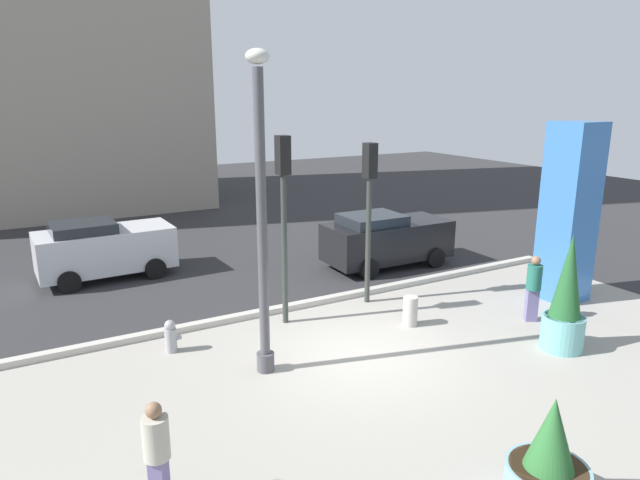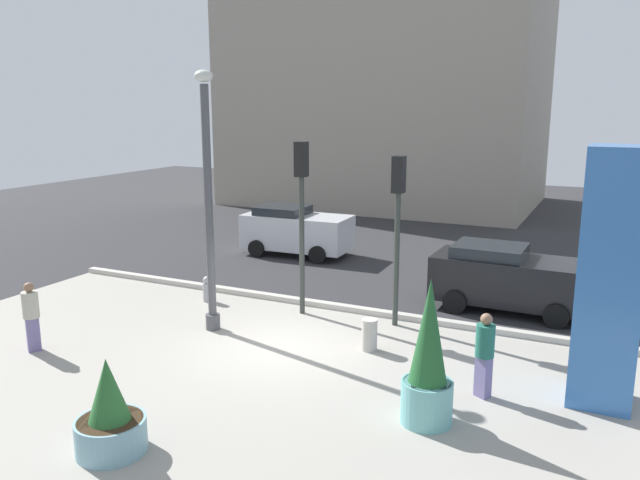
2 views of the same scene
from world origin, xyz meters
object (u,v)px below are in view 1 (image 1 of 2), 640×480
traffic_light_corner (369,197)px  potted_plant_by_pillar (548,465)px  concrete_bollard (410,311)px  pedestrian_crossing (157,451)px  potted_plant_near_left (566,301)px  art_pillar_blue (569,213)px  traffic_light_far_side (283,200)px  fire_hydrant (171,336)px  lamp_post (262,225)px  pedestrian_by_curb (534,285)px  car_curb_east (104,248)px  car_far_lane (386,239)px

traffic_light_corner → potted_plant_by_pillar: bearing=-105.8°
concrete_bollard → pedestrian_crossing: 7.70m
concrete_bollard → traffic_light_corner: traffic_light_corner is taller
potted_plant_by_pillar → concrete_bollard: (2.20, 5.85, -0.23)m
concrete_bollard → potted_plant_near_left: bearing=-51.7°
art_pillar_blue → concrete_bollard: (-4.86, 0.50, -2.05)m
potted_plant_near_left → traffic_light_far_side: bearing=137.2°
potted_plant_by_pillar → fire_hydrant: size_ratio=2.16×
potted_plant_near_left → pedestrian_crossing: 9.07m
lamp_post → traffic_light_corner: (4.02, 2.28, -0.16)m
potted_plant_near_left → pedestrian_by_curb: 1.62m
fire_hydrant → car_curb_east: 6.21m
lamp_post → potted_plant_by_pillar: bearing=-71.3°
lamp_post → potted_plant_near_left: size_ratio=2.37×
fire_hydrant → art_pillar_blue: bearing=-10.4°
art_pillar_blue → car_far_lane: (-2.48, 4.84, -1.50)m
traffic_light_far_side → pedestrian_crossing: (-4.32, -5.03, -2.19)m
traffic_light_corner → pedestrian_crossing: (-6.89, -5.23, -2.02)m
fire_hydrant → traffic_light_far_side: size_ratio=0.16×
lamp_post → car_far_lane: 8.28m
concrete_bollard → pedestrian_by_curb: 3.14m
concrete_bollard → car_curb_east: car_curb_east is taller
lamp_post → fire_hydrant: lamp_post is taller
traffic_light_far_side → car_far_lane: 6.05m
concrete_bollard → car_far_lane: size_ratio=0.18×
car_curb_east → pedestrian_by_curb: size_ratio=2.38×
fire_hydrant → concrete_bollard: size_ratio=1.00×
potted_plant_by_pillar → pedestrian_crossing: 5.33m
potted_plant_near_left → car_far_lane: size_ratio=0.63×
traffic_light_far_side → car_curb_east: (-3.31, 5.91, -2.16)m
fire_hydrant → car_curb_east: size_ratio=0.19×
lamp_post → potted_plant_near_left: 6.86m
fire_hydrant → pedestrian_by_curb: bearing=-17.7°
art_pillar_blue → potted_plant_near_left: 3.74m
potted_plant_near_left → car_curb_east: 13.04m
fire_hydrant → pedestrian_by_curb: size_ratio=0.44×
lamp_post → potted_plant_by_pillar: lamp_post is taller
concrete_bollard → art_pillar_blue: bearing=-5.8°
fire_hydrant → traffic_light_corner: size_ratio=0.17×
potted_plant_near_left → traffic_light_corner: (-2.15, 4.56, 1.79)m
lamp_post → pedestrian_by_curb: size_ratio=3.73×
car_far_lane → car_curb_east: (-8.27, 3.24, 0.02)m
lamp_post → traffic_light_far_side: bearing=55.0°
lamp_post → car_curb_east: 8.48m
potted_plant_by_pillar → traffic_light_far_side: traffic_light_far_side is taller
pedestrian_by_curb → potted_plant_by_pillar: bearing=-137.5°
fire_hydrant → car_curb_east: (-0.39, 6.17, 0.57)m
lamp_post → art_pillar_blue: 8.93m
pedestrian_by_curb → pedestrian_crossing: bearing=-167.7°
traffic_light_far_side → lamp_post: bearing=-125.0°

